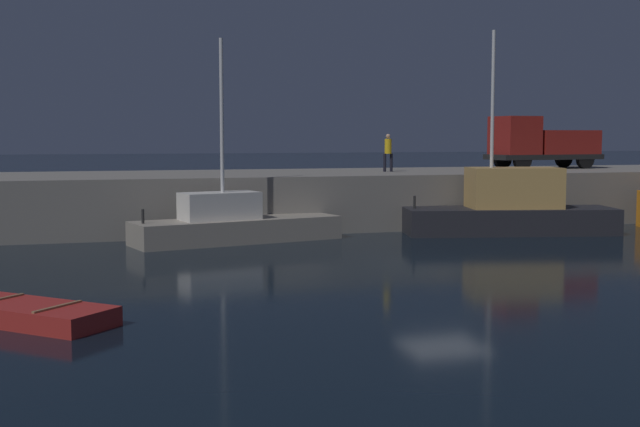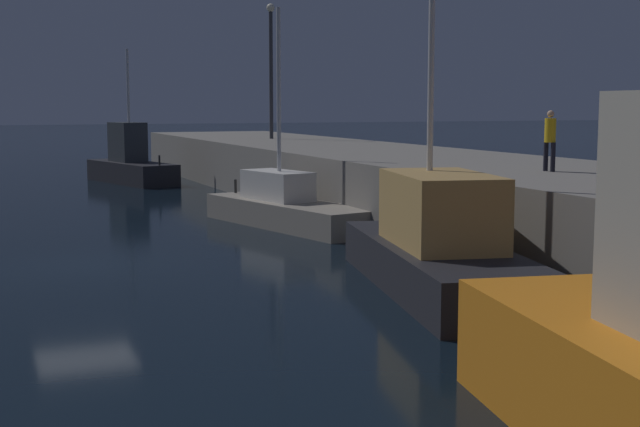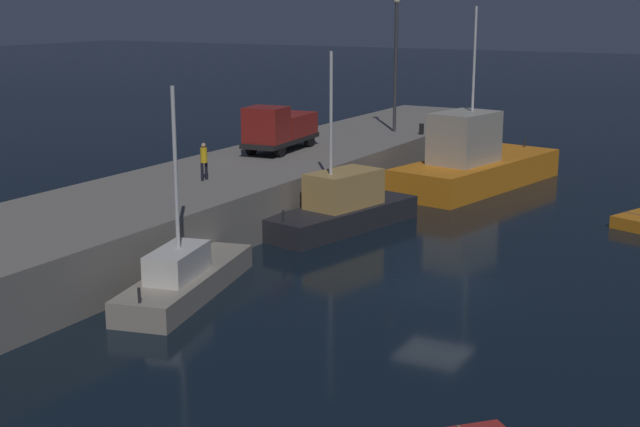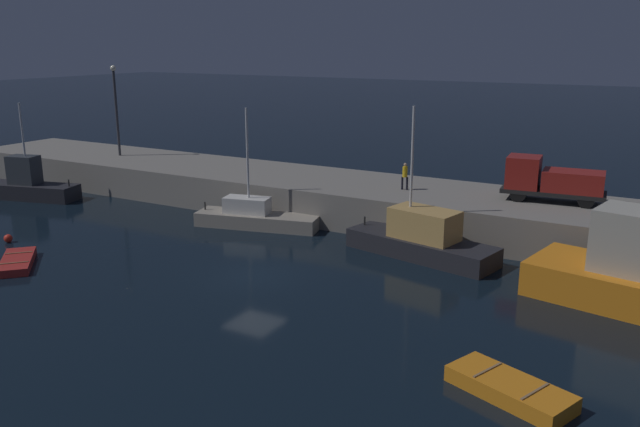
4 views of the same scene
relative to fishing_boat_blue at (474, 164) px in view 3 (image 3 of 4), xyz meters
The scene contains 10 objects.
ground_plane 18.53m from the fishing_boat_blue, 164.63° to the right, with size 320.00×320.00×0.00m, color black.
pier_quay 19.46m from the fishing_boat_blue, 156.32° to the left, with size 69.48×7.85×2.29m.
fishing_boat_blue is the anchor object (origin of this frame).
fishing_boat_white 22.97m from the fishing_boat_blue, behind, with size 8.01×3.82×7.37m.
fishing_boat_orange 11.91m from the fishing_boat_blue, 169.88° to the left, with size 8.67×4.22×8.00m.
lamp_post_east 9.16m from the fishing_boat_blue, 62.37° to the left, with size 0.44×0.44×8.12m.
utility_truck 11.03m from the fishing_boat_blue, 127.13° to the left, with size 5.84×2.48×2.52m.
dockworker 16.76m from the fishing_boat_blue, 153.70° to the left, with size 0.45×0.31×1.68m.
bollard_west 7.20m from the fishing_boat_blue, 38.77° to the left, with size 0.28×0.28×0.64m, color black.
bollard_central 5.47m from the fishing_boat_blue, 56.04° to the left, with size 0.28×0.28×0.64m, color black.
Camera 3 is at (-28.62, -11.14, 10.02)m, focal length 49.83 mm.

